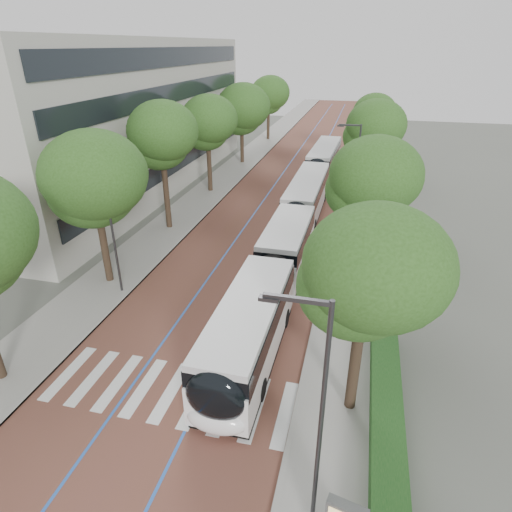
# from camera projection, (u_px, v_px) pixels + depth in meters

# --- Properties ---
(ground) EXTENTS (160.00, 160.00, 0.00)m
(ground) POSITION_uv_depth(u_px,v_px,m) (156.00, 409.00, 17.55)
(ground) COLOR #51544C
(ground) RESTS_ON ground
(road) EXTENTS (11.00, 140.00, 0.02)m
(road) POSITION_uv_depth(u_px,v_px,m) (301.00, 166.00, 52.32)
(road) COLOR brown
(road) RESTS_ON ground
(sidewalk_left) EXTENTS (4.00, 140.00, 0.12)m
(sidewalk_left) POSITION_uv_depth(u_px,v_px,m) (242.00, 162.00, 53.91)
(sidewalk_left) COLOR gray
(sidewalk_left) RESTS_ON ground
(sidewalk_right) EXTENTS (4.00, 140.00, 0.12)m
(sidewalk_right) POSITION_uv_depth(u_px,v_px,m) (364.00, 170.00, 50.67)
(sidewalk_right) COLOR gray
(sidewalk_right) RESTS_ON ground
(kerb_left) EXTENTS (0.20, 140.00, 0.14)m
(kerb_left) POSITION_uv_depth(u_px,v_px,m) (257.00, 163.00, 53.50)
(kerb_left) COLOR gray
(kerb_left) RESTS_ON ground
(kerb_right) EXTENTS (0.20, 140.00, 0.14)m
(kerb_right) POSITION_uv_depth(u_px,v_px,m) (348.00, 169.00, 51.08)
(kerb_right) COLOR gray
(kerb_right) RESTS_ON ground
(zebra_crossing) EXTENTS (10.55, 3.60, 0.01)m
(zebra_crossing) POSITION_uv_depth(u_px,v_px,m) (171.00, 392.00, 18.37)
(zebra_crossing) COLOR silver
(zebra_crossing) RESTS_ON ground
(lane_line_left) EXTENTS (0.12, 126.00, 0.01)m
(lane_line_left) POSITION_uv_depth(u_px,v_px,m) (288.00, 165.00, 52.65)
(lane_line_left) COLOR blue
(lane_line_left) RESTS_ON road
(lane_line_right) EXTENTS (0.12, 126.00, 0.01)m
(lane_line_right) POSITION_uv_depth(u_px,v_px,m) (314.00, 167.00, 51.96)
(lane_line_right) COLOR blue
(lane_line_right) RESTS_ON road
(office_building) EXTENTS (18.11, 40.00, 14.00)m
(office_building) POSITION_uv_depth(u_px,v_px,m) (95.00, 115.00, 42.99)
(office_building) COLOR #9C9A91
(office_building) RESTS_ON ground
(hedge) EXTENTS (1.20, 14.00, 0.80)m
(hedge) POSITION_uv_depth(u_px,v_px,m) (387.00, 445.00, 15.35)
(hedge) COLOR #153D15
(hedge) RESTS_ON sidewalk_right
(streetlight_near) EXTENTS (1.82, 0.20, 8.00)m
(streetlight_near) POSITION_uv_depth(u_px,v_px,m) (316.00, 405.00, 11.37)
(streetlight_near) COLOR #303033
(streetlight_near) RESTS_ON sidewalk_right
(streetlight_far) EXTENTS (1.82, 0.20, 8.00)m
(streetlight_far) POSITION_uv_depth(u_px,v_px,m) (354.00, 168.00, 33.10)
(streetlight_far) COLOR #303033
(streetlight_far) RESTS_ON sidewalk_right
(lamp_post_left) EXTENTS (0.14, 0.14, 8.00)m
(lamp_post_left) POSITION_uv_depth(u_px,v_px,m) (112.00, 229.00, 23.99)
(lamp_post_left) COLOR #303033
(lamp_post_left) RESTS_ON sidewalk_left
(trees_left) EXTENTS (6.39, 60.77, 9.36)m
(trees_left) POSITION_uv_depth(u_px,v_px,m) (201.00, 129.00, 39.07)
(trees_left) COLOR black
(trees_left) RESTS_ON ground
(trees_right) EXTENTS (5.45, 47.13, 8.77)m
(trees_right) POSITION_uv_depth(u_px,v_px,m) (370.00, 154.00, 32.06)
(trees_right) COLOR black
(trees_right) RESTS_ON ground
(lead_bus) EXTENTS (2.66, 18.42, 3.20)m
(lead_bus) POSITION_uv_depth(u_px,v_px,m) (267.00, 290.00, 22.89)
(lead_bus) COLOR black
(lead_bus) RESTS_ON ground
(bus_queued_0) EXTENTS (2.62, 12.42, 3.20)m
(bus_queued_0) POSITION_uv_depth(u_px,v_px,m) (306.00, 198.00, 36.55)
(bus_queued_0) COLOR white
(bus_queued_0) RESTS_ON ground
(bus_queued_1) EXTENTS (2.88, 12.46, 3.20)m
(bus_queued_1) POSITION_uv_depth(u_px,v_px,m) (324.00, 161.00, 48.29)
(bus_queued_1) COLOR white
(bus_queued_1) RESTS_ON ground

